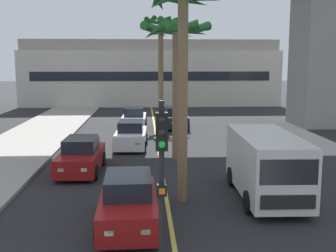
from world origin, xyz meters
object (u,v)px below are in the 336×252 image
at_px(car_queue_third, 134,119).
at_px(palm_tree_far_median, 183,20).
at_px(car_queue_second, 128,203).
at_px(delivery_van, 266,164).
at_px(car_queue_fourth, 176,118).
at_px(car_queue_front, 81,156).
at_px(traffic_light_median_near, 162,174).
at_px(car_queue_fifth, 131,135).
at_px(palm_tree_mid_median, 176,42).
at_px(palm_tree_near_median, 161,40).

bearing_deg(car_queue_third, palm_tree_far_median, -82.87).
distance_m(car_queue_second, delivery_van, 5.47).
height_order(car_queue_third, car_queue_fourth, same).
distance_m(car_queue_front, car_queue_second, 6.85).
height_order(car_queue_second, palm_tree_far_median, palm_tree_far_median).
distance_m(traffic_light_median_near, palm_tree_far_median, 7.31).
bearing_deg(traffic_light_median_near, palm_tree_far_median, 81.06).
height_order(car_queue_fifth, palm_tree_mid_median, palm_tree_mid_median).
bearing_deg(car_queue_third, traffic_light_median_near, -87.24).
distance_m(car_queue_third, traffic_light_median_near, 23.10).
distance_m(car_queue_fifth, palm_tree_mid_median, 6.46).
bearing_deg(car_queue_fourth, car_queue_front, -112.42).
bearing_deg(car_queue_front, delivery_van, -29.37).
height_order(car_queue_second, car_queue_fifth, same).
relative_size(car_queue_second, traffic_light_median_near, 0.99).
xyz_separation_m(car_queue_fifth, palm_tree_mid_median, (2.39, -2.97, 5.22)).
relative_size(car_queue_second, palm_tree_near_median, 0.47).
xyz_separation_m(car_queue_second, palm_tree_far_median, (1.83, 2.17, 5.64)).
xyz_separation_m(traffic_light_median_near, palm_tree_near_median, (1.14, 28.45, 4.05)).
xyz_separation_m(delivery_van, palm_tree_mid_median, (-2.81, 6.47, 4.65)).
bearing_deg(car_queue_front, car_queue_second, -69.80).
bearing_deg(car_queue_front, traffic_light_median_near, -73.02).
xyz_separation_m(car_queue_front, car_queue_fifth, (2.09, 5.34, 0.00)).
distance_m(car_queue_front, delivery_van, 8.38).
xyz_separation_m(car_queue_second, car_queue_third, (-0.26, 18.89, 0.00)).
height_order(car_queue_fourth, car_queue_fifth, same).
bearing_deg(delivery_van, car_queue_second, -154.70).
height_order(car_queue_third, palm_tree_near_median, palm_tree_near_median).
height_order(car_queue_second, palm_tree_near_median, palm_tree_near_median).
relative_size(car_queue_second, car_queue_fifth, 1.00).
height_order(car_queue_second, delivery_van, delivery_van).
height_order(car_queue_fourth, palm_tree_near_median, palm_tree_near_median).
distance_m(car_queue_fifth, palm_tree_far_median, 11.33).
bearing_deg(car_queue_third, palm_tree_mid_median, -76.77).
distance_m(car_queue_fifth, palm_tree_near_median, 14.15).
xyz_separation_m(palm_tree_near_median, palm_tree_far_median, (-0.15, -22.18, -0.41)).
distance_m(car_queue_second, palm_tree_mid_median, 10.45).
relative_size(car_queue_third, traffic_light_median_near, 0.99).
distance_m(car_queue_fourth, delivery_van, 17.00).
relative_size(car_queue_third, car_queue_fifth, 1.00).
distance_m(palm_tree_near_median, palm_tree_far_median, 22.19).
bearing_deg(palm_tree_far_median, palm_tree_mid_median, 87.58).
bearing_deg(traffic_light_median_near, car_queue_front, 106.98).
xyz_separation_m(car_queue_front, car_queue_fourth, (5.27, 12.77, 0.00)).
distance_m(car_queue_third, palm_tree_far_median, 17.77).
bearing_deg(car_queue_front, palm_tree_far_median, -45.38).
distance_m(car_queue_third, car_queue_fifth, 7.13).
relative_size(delivery_van, traffic_light_median_near, 1.26).
xyz_separation_m(car_queue_second, car_queue_fourth, (2.90, 19.20, 0.00)).
distance_m(palm_tree_near_median, palm_tree_mid_median, 15.58).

